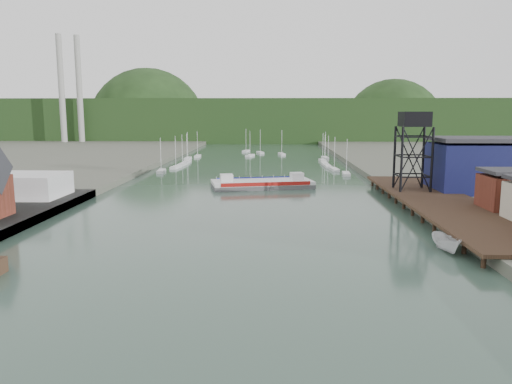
{
  "coord_description": "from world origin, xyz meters",
  "views": [
    {
      "loc": [
        6.28,
        -45.12,
        18.01
      ],
      "look_at": [
        3.31,
        42.36,
        4.0
      ],
      "focal_mm": 35.0,
      "sensor_mm": 36.0,
      "label": 1
    }
  ],
  "objects": [
    {
      "name": "lift_tower",
      "position": [
        35.0,
        58.0,
        15.65
      ],
      "size": [
        6.5,
        6.5,
        16.0
      ],
      "color": "black",
      "rests_on": "east_pier"
    },
    {
      "name": "smokestacks",
      "position": [
        -106.0,
        232.5,
        30.0
      ],
      "size": [
        11.2,
        8.2,
        60.0
      ],
      "color": "#9F9E99",
      "rests_on": "ground"
    },
    {
      "name": "marina_sailboats",
      "position": [
        0.08,
        138.46,
        0.35
      ],
      "size": [
        57.71,
        92.65,
        0.9
      ],
      "color": "silver",
      "rests_on": "ground"
    },
    {
      "name": "blue_shed",
      "position": [
        50.0,
        60.0,
        7.06
      ],
      "size": [
        20.5,
        14.5,
        11.3
      ],
      "color": "#0B0D33",
      "rests_on": "east_land"
    },
    {
      "name": "distant_hills",
      "position": [
        -3.98,
        301.35,
        10.38
      ],
      "size": [
        500.0,
        120.0,
        80.0
      ],
      "color": "black",
      "rests_on": "ground"
    },
    {
      "name": "white_shed",
      "position": [
        -44.0,
        50.0,
        3.85
      ],
      "size": [
        18.0,
        12.0,
        4.5
      ],
      "primitive_type": "cube",
      "color": "silver",
      "rests_on": "west_quay"
    },
    {
      "name": "chain_ferry",
      "position": [
        3.72,
        74.13,
        0.99
      ],
      "size": [
        25.58,
        14.65,
        3.46
      ],
      "rotation": [
        0.0,
        0.0,
        0.22
      ],
      "color": "#4F4F52",
      "rests_on": "ground"
    },
    {
      "name": "east_pier",
      "position": [
        37.0,
        45.0,
        1.9
      ],
      "size": [
        14.0,
        70.0,
        2.45
      ],
      "color": "black",
      "rests_on": "ground"
    },
    {
      "name": "motorboat",
      "position": [
        28.9,
        18.58,
        1.19
      ],
      "size": [
        3.16,
        6.42,
        2.38
      ],
      "primitive_type": "imported",
      "rotation": [
        0.0,
        0.0,
        0.14
      ],
      "color": "silver",
      "rests_on": "ground"
    },
    {
      "name": "ground",
      "position": [
        0.0,
        0.0,
        0.0
      ],
      "size": [
        600.0,
        600.0,
        0.0
      ],
      "primitive_type": "plane",
      "color": "#2E493C",
      "rests_on": "ground"
    }
  ]
}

